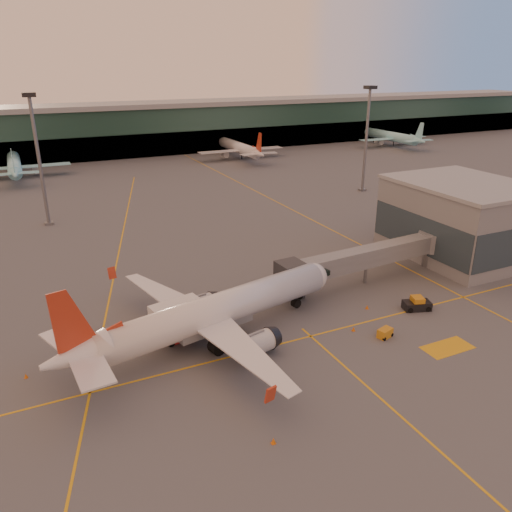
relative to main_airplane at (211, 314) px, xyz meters
name	(u,v)px	position (x,y,z in m)	size (l,w,h in m)	color
ground	(295,368)	(6.25, -8.99, -3.68)	(600.00, 600.00, 0.00)	#4C4F54
taxi_markings	(135,248)	(-1.07, 35.50, -3.68)	(100.12, 173.00, 0.01)	gold
terminal	(90,131)	(6.25, 132.81, 5.08)	(400.00, 20.00, 17.60)	#19382D
gate_building	(461,219)	(48.18, 8.95, 2.61)	(18.40, 22.40, 12.60)	slate
mast_west_near	(38,151)	(-13.75, 57.01, 11.18)	(2.40, 2.40, 25.60)	slate
mast_east_near	(367,132)	(61.25, 53.01, 11.18)	(2.40, 2.40, 25.60)	slate
distant_aircraft_row	(31,176)	(-14.75, 109.01, -3.68)	(290.00, 34.00, 13.00)	#95EAF9
main_airplane	(211,314)	(0.00, 0.00, 0.00)	(37.23, 33.87, 11.34)	silver
jet_bridge	(374,256)	(28.14, 6.21, 0.26)	(30.61, 5.53, 5.69)	slate
catering_truck	(177,318)	(-3.28, 2.52, -1.03)	(6.42, 3.77, 4.66)	#AD181A
gpu_cart	(385,333)	(19.20, -7.98, -3.14)	(2.15, 1.63, 1.11)	#C58018
pushback_tug	(417,304)	(27.68, -4.03, -2.95)	(3.94, 2.87, 1.82)	black
cone_nose	(367,307)	(21.81, -1.05, -3.43)	(0.42, 0.42, 0.54)	#DA630B
cone_tail	(26,376)	(-20.14, 1.51, -3.44)	(0.40, 0.40, 0.50)	#DA630B
cone_wing_right	(273,441)	(-1.12, -18.17, -3.41)	(0.45, 0.45, 0.58)	#DA630B
cone_fwd	(354,329)	(16.68, -5.14, -3.41)	(0.44, 0.44, 0.56)	#DA630B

